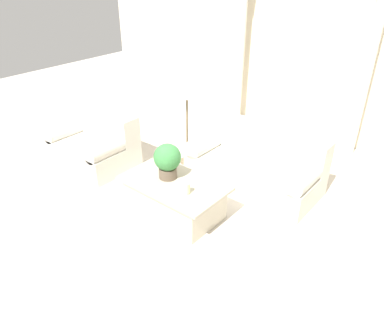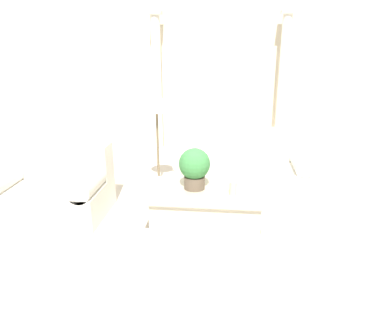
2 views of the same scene
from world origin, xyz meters
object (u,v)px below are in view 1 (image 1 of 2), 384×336
at_px(floor_lamp, 187,91).
at_px(potted_plant, 167,160).
at_px(coffee_table, 174,197).
at_px(loveseat, 95,143).
at_px(sofa_long, 256,164).

bearing_deg(floor_lamp, potted_plant, -60.69).
bearing_deg(coffee_table, potted_plant, 163.58).
relative_size(coffee_table, potted_plant, 2.86).
xyz_separation_m(loveseat, potted_plant, (1.81, -0.20, 0.40)).
distance_m(sofa_long, loveseat, 2.63).
bearing_deg(sofa_long, loveseat, -155.59).
distance_m(loveseat, floor_lamp, 1.75).
xyz_separation_m(sofa_long, loveseat, (-2.40, -1.09, 0.01)).
distance_m(coffee_table, floor_lamp, 1.74).
distance_m(potted_plant, floor_lamp, 1.41).
height_order(coffee_table, potted_plant, potted_plant).
bearing_deg(coffee_table, sofa_long, 71.67).
relative_size(loveseat, potted_plant, 2.86).
distance_m(loveseat, coffee_table, 1.97).
relative_size(loveseat, coffee_table, 1.00).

